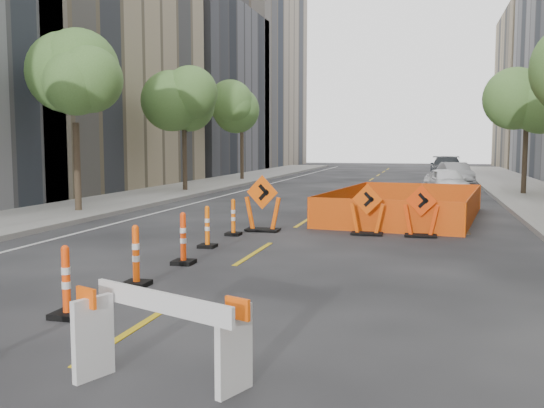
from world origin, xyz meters
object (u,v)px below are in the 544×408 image
(channelizer_3, at_px, (136,256))
(parked_car_near, at_px, (446,182))
(channelizer_4, at_px, (183,238))
(chevron_sign_right, at_px, (421,211))
(parked_car_mid, at_px, (455,174))
(barricade_board, at_px, (161,339))
(chevron_sign_center, at_px, (367,209))
(channelizer_2, at_px, (66,282))
(channelizer_5, at_px, (207,227))
(parked_car_far, at_px, (447,168))
(chevron_sign_left, at_px, (263,203))
(channelizer_6, at_px, (233,217))

(channelizer_3, distance_m, parked_car_near, 21.70)
(channelizer_4, distance_m, chevron_sign_right, 7.07)
(chevron_sign_right, distance_m, parked_car_mid, 22.38)
(chevron_sign_right, height_order, barricade_board, chevron_sign_right)
(chevron_sign_center, bearing_deg, channelizer_3, -102.49)
(parked_car_near, xyz_separation_m, parked_car_mid, (0.76, 8.63, -0.01))
(barricade_board, bearing_deg, channelizer_2, 163.52)
(chevron_sign_center, relative_size, parked_car_mid, 0.35)
(channelizer_5, bearing_deg, chevron_sign_center, 40.39)
(chevron_sign_center, bearing_deg, channelizer_5, -126.70)
(channelizer_3, relative_size, parked_car_far, 0.20)
(channelizer_4, relative_size, parked_car_mid, 0.27)
(parked_car_mid, bearing_deg, channelizer_4, -114.86)
(chevron_sign_right, bearing_deg, channelizer_2, -100.33)
(channelizer_4, xyz_separation_m, barricade_board, (2.32, -6.11, -0.05))
(parked_car_far, bearing_deg, chevron_sign_left, -101.78)
(chevron_sign_left, bearing_deg, parked_car_far, 88.69)
(parked_car_near, relative_size, parked_car_mid, 0.98)
(barricade_board, distance_m, parked_car_far, 39.62)
(channelizer_4, height_order, chevron_sign_center, chevron_sign_center)
(channelizer_3, bearing_deg, parked_car_near, 74.16)
(channelizer_6, bearing_deg, channelizer_2, -89.15)
(channelizer_4, bearing_deg, channelizer_5, 96.41)
(channelizer_2, relative_size, channelizer_5, 1.04)
(barricade_board, bearing_deg, chevron_sign_left, 122.58)
(channelizer_2, distance_m, parked_car_mid, 32.29)
(channelizer_2, height_order, channelizer_5, channelizer_2)
(chevron_sign_center, bearing_deg, channelizer_6, -151.54)
(channelizer_5, xyz_separation_m, parked_car_mid, (6.87, 25.38, 0.17))
(channelizer_2, bearing_deg, channelizer_3, 88.08)
(channelizer_6, bearing_deg, channelizer_3, -88.22)
(channelizer_4, relative_size, parked_car_near, 0.28)
(chevron_sign_left, bearing_deg, channelizer_2, -82.30)
(parked_car_near, distance_m, parked_car_far, 14.50)
(chevron_sign_left, height_order, barricade_board, chevron_sign_left)
(channelizer_3, bearing_deg, chevron_sign_left, 86.86)
(channelizer_5, bearing_deg, chevron_sign_left, 79.13)
(channelizer_2, distance_m, barricade_board, 3.13)
(channelizer_5, bearing_deg, channelizer_2, -88.89)
(chevron_sign_right, bearing_deg, channelizer_3, -106.35)
(channelizer_6, height_order, chevron_sign_right, chevron_sign_right)
(channelizer_4, xyz_separation_m, chevron_sign_center, (3.38, 5.14, 0.16))
(parked_car_far, bearing_deg, barricade_board, -95.64)
(chevron_sign_center, bearing_deg, parked_car_near, 92.54)
(channelizer_5, bearing_deg, channelizer_6, 90.10)
(channelizer_3, xyz_separation_m, channelizer_4, (0.04, 2.07, 0.00))
(channelizer_2, distance_m, channelizer_6, 8.27)
(channelizer_2, xyz_separation_m, channelizer_4, (0.11, 4.13, 0.02))
(chevron_sign_right, bearing_deg, parked_car_near, 103.51)
(channelizer_3, distance_m, chevron_sign_left, 7.18)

